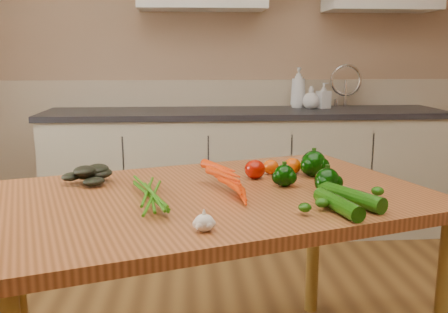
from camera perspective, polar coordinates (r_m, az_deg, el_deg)
room at (r=1.54m, az=3.80°, el=10.16°), size 4.04×5.04×2.64m
counter_run at (r=3.66m, az=2.58°, el=-1.56°), size 2.84×0.64×1.14m
table at (r=1.80m, az=-1.01°, el=-6.88°), size 1.72×1.38×0.80m
soap_bottle_a at (r=3.79m, az=8.50°, el=7.81°), size 0.12×0.12×0.30m
soap_bottle_b at (r=3.76m, az=11.31°, el=6.86°), size 0.11×0.11×0.19m
soap_bottle_c at (r=3.74m, az=9.91°, el=6.66°), size 0.17×0.17×0.16m
carrot_bunch at (r=1.73m, az=-2.28°, el=-3.31°), size 0.33×0.29×0.07m
leafy_greens at (r=1.93m, az=-15.06°, el=-1.67°), size 0.21×0.19×0.11m
garlic_bulb at (r=1.39m, az=-2.29°, el=-7.58°), size 0.06×0.06×0.05m
pepper_a at (r=1.87m, az=6.90°, el=-2.18°), size 0.08×0.08×0.08m
pepper_b at (r=2.04m, az=10.21°, el=-0.83°), size 0.10×0.10×0.10m
pepper_c at (r=1.79m, az=11.70°, el=-2.75°), size 0.09×0.09×0.09m
tomato_a at (r=1.97m, az=3.54°, el=-1.47°), size 0.08×0.08×0.08m
tomato_b at (r=2.06m, az=5.38°, el=-1.18°), size 0.07×0.07×0.06m
tomato_c at (r=2.07m, az=7.83°, el=-1.06°), size 0.07×0.07×0.07m
zucchini_a at (r=1.68m, az=14.31°, el=-4.47°), size 0.17×0.25×0.05m
zucchini_b at (r=1.60m, az=12.91°, el=-5.32°), size 0.10×0.23×0.05m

